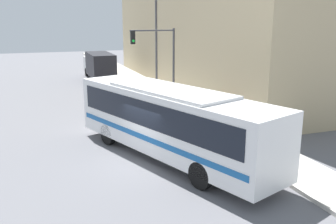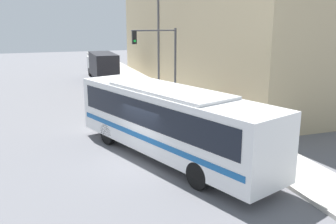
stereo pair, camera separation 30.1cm
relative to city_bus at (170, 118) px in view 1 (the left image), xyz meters
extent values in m
plane|color=slate|center=(-1.26, -0.12, -1.91)|extent=(120.00, 120.00, 0.00)
cube|color=#B7B2A8|center=(4.50, 19.88, -1.83)|extent=(2.53, 70.00, 0.16)
cube|color=tan|center=(8.76, 17.01, 4.43)|extent=(6.00, 32.26, 12.69)
cube|color=white|center=(0.00, 0.00, -0.11)|extent=(6.29, 11.67, 2.69)
cube|color=black|center=(0.00, 0.00, 0.38)|extent=(6.01, 10.82, 1.14)
cube|color=#19599E|center=(0.00, 0.00, -0.70)|extent=(6.17, 11.25, 0.24)
cube|color=silver|center=(0.00, 0.00, 1.29)|extent=(4.35, 6.74, 0.16)
cylinder|color=black|center=(-0.13, 3.73, -1.37)|extent=(0.63, 1.11, 1.08)
cylinder|color=black|center=(-2.27, 2.96, -1.37)|extent=(0.63, 1.11, 1.08)
cylinder|color=black|center=(2.14, -2.59, -1.37)|extent=(0.63, 1.11, 1.08)
cylinder|color=black|center=(0.00, -3.36, -1.37)|extent=(0.63, 1.11, 1.08)
cube|color=black|center=(0.99, 23.35, -0.28)|extent=(2.23, 5.78, 2.36)
cube|color=silver|center=(0.99, 27.36, -0.63)|extent=(2.12, 2.25, 1.66)
cylinder|color=black|center=(0.02, 26.96, -1.46)|extent=(0.25, 0.90, 0.90)
cylinder|color=black|center=(0.02, 22.26, -1.46)|extent=(0.25, 0.90, 0.90)
cylinder|color=red|center=(3.84, 4.99, -1.49)|extent=(0.23, 0.23, 0.51)
sphere|color=red|center=(3.84, 4.99, -1.17)|extent=(0.22, 0.22, 0.22)
cylinder|color=red|center=(3.84, 4.87, -1.47)|extent=(0.10, 0.14, 0.10)
cylinder|color=#47474C|center=(3.99, 10.01, 0.98)|extent=(0.16, 0.16, 5.46)
cylinder|color=#47474C|center=(2.39, 10.01, 3.56)|extent=(3.20, 0.11, 0.11)
cube|color=black|center=(0.99, 10.01, 3.11)|extent=(0.30, 0.24, 0.90)
sphere|color=#19D83F|center=(0.99, 9.87, 2.88)|extent=(0.18, 0.18, 0.18)
cylinder|color=#47474C|center=(3.84, 8.69, -1.17)|extent=(0.06, 0.06, 1.16)
cylinder|color=#4C4C51|center=(3.84, 8.69, -0.48)|extent=(0.14, 0.14, 0.22)
cylinder|color=#47474C|center=(4.09, 14.27, 2.24)|extent=(0.18, 0.18, 7.98)
cylinder|color=#47382D|center=(4.93, 4.59, -1.37)|extent=(0.28, 0.28, 0.76)
cylinder|color=#B22D33|center=(4.93, 4.59, -0.67)|extent=(0.34, 0.34, 0.64)
sphere|color=tan|center=(4.93, 4.59, -0.25)|extent=(0.21, 0.21, 0.21)
cylinder|color=slate|center=(4.24, 6.46, -1.34)|extent=(0.28, 0.28, 0.82)
cylinder|color=#338C4C|center=(4.24, 6.46, -0.58)|extent=(0.34, 0.34, 0.69)
sphere|color=tan|center=(4.24, 6.46, -0.13)|extent=(0.22, 0.22, 0.22)
camera|label=1|loc=(-5.63, -15.23, 4.38)|focal=40.00mm
camera|label=2|loc=(-5.35, -15.33, 4.38)|focal=40.00mm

